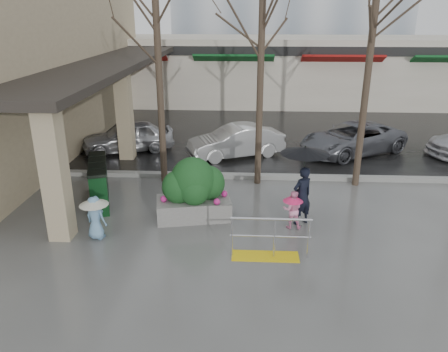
# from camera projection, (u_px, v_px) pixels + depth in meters

# --- Properties ---
(ground) EXTENTS (120.00, 120.00, 0.00)m
(ground) POSITION_uv_depth(u_px,v_px,m) (215.00, 231.00, 11.61)
(ground) COLOR #51514F
(ground) RESTS_ON ground
(street_asphalt) EXTENTS (120.00, 36.00, 0.01)m
(street_asphalt) POSITION_uv_depth(u_px,v_px,m) (237.00, 90.00, 32.15)
(street_asphalt) COLOR black
(street_asphalt) RESTS_ON ground
(curb) EXTENTS (120.00, 0.30, 0.15)m
(curb) POSITION_uv_depth(u_px,v_px,m) (223.00, 176.00, 15.32)
(curb) COLOR gray
(curb) RESTS_ON ground
(near_building) EXTENTS (6.00, 18.00, 8.00)m
(near_building) POSITION_uv_depth(u_px,v_px,m) (12.00, 49.00, 18.11)
(near_building) COLOR tan
(near_building) RESTS_ON ground
(canopy_slab) EXTENTS (2.80, 18.00, 0.25)m
(canopy_slab) POSITION_uv_depth(u_px,v_px,m) (113.00, 59.00, 18.04)
(canopy_slab) COLOR #2D2823
(canopy_slab) RESTS_ON pillar_front
(pillar_front) EXTENTS (0.55, 0.55, 3.50)m
(pillar_front) POSITION_uv_depth(u_px,v_px,m) (55.00, 174.00, 10.72)
(pillar_front) COLOR tan
(pillar_front) RESTS_ON ground
(pillar_back) EXTENTS (0.55, 0.55, 3.50)m
(pillar_back) POSITION_uv_depth(u_px,v_px,m) (125.00, 115.00, 16.79)
(pillar_back) COLOR tan
(pillar_back) RESTS_ON ground
(storefront_row) EXTENTS (34.00, 6.74, 4.00)m
(storefront_row) POSITION_uv_depth(u_px,v_px,m) (267.00, 70.00, 27.57)
(storefront_row) COLOR beige
(storefront_row) RESTS_ON ground
(handrail) EXTENTS (1.90, 0.50, 1.03)m
(handrail) POSITION_uv_depth(u_px,v_px,m) (268.00, 243.00, 10.29)
(handrail) COLOR yellow
(handrail) RESTS_ON ground
(tree_west) EXTENTS (3.20, 3.20, 6.80)m
(tree_west) POSITION_uv_depth(u_px,v_px,m) (157.00, 25.00, 13.27)
(tree_west) COLOR #382B21
(tree_west) RESTS_ON ground
(tree_midwest) EXTENTS (3.20, 3.20, 7.00)m
(tree_midwest) POSITION_uv_depth(u_px,v_px,m) (262.00, 20.00, 13.06)
(tree_midwest) COLOR #382B21
(tree_midwest) RESTS_ON ground
(tree_mideast) EXTENTS (3.20, 3.20, 6.50)m
(tree_mideast) POSITION_uv_depth(u_px,v_px,m) (372.00, 34.00, 13.03)
(tree_mideast) COLOR #382B21
(tree_mideast) RESTS_ON ground
(woman) EXTENTS (1.28, 1.28, 2.24)m
(woman) POSITION_uv_depth(u_px,v_px,m) (303.00, 177.00, 11.58)
(woman) COLOR black
(woman) RESTS_ON ground
(child_pink) EXTENTS (0.54, 0.54, 1.06)m
(child_pink) POSITION_uv_depth(u_px,v_px,m) (293.00, 207.00, 11.63)
(child_pink) COLOR #FB99C3
(child_pink) RESTS_ON ground
(child_blue) EXTENTS (0.74, 0.74, 1.16)m
(child_blue) POSITION_uv_depth(u_px,v_px,m) (95.00, 213.00, 11.04)
(child_blue) COLOR #6D9CC3
(child_blue) RESTS_ON ground
(planter) EXTENTS (2.20, 1.40, 1.79)m
(planter) POSITION_uv_depth(u_px,v_px,m) (194.00, 190.00, 12.11)
(planter) COLOR gray
(planter) RESTS_ON ground
(news_boxes) EXTENTS (1.20, 2.34, 1.28)m
(news_boxes) POSITION_uv_depth(u_px,v_px,m) (99.00, 182.00, 13.20)
(news_boxes) COLOR #0C3515
(news_boxes) RESTS_ON ground
(car_a) EXTENTS (3.98, 2.65, 1.26)m
(car_a) POSITION_uv_depth(u_px,v_px,m) (128.00, 137.00, 18.05)
(car_a) COLOR #AAAAAF
(car_a) RESTS_ON ground
(car_b) EXTENTS (4.04, 2.77, 1.26)m
(car_b) POSITION_uv_depth(u_px,v_px,m) (236.00, 141.00, 17.38)
(car_b) COLOR silver
(car_b) RESTS_ON ground
(car_c) EXTENTS (4.96, 4.15, 1.26)m
(car_c) POSITION_uv_depth(u_px,v_px,m) (353.00, 138.00, 17.78)
(car_c) COLOR slate
(car_c) RESTS_ON ground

